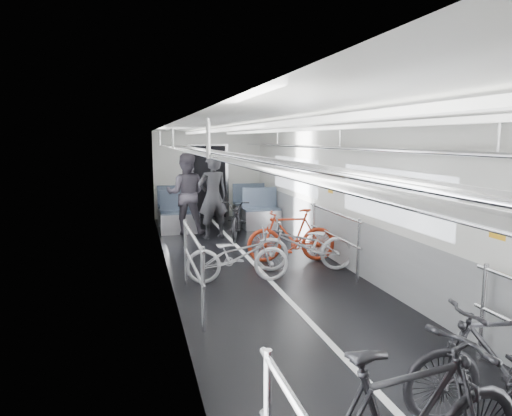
{
  "coord_description": "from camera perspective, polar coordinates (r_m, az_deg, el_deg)",
  "views": [
    {
      "loc": [
        -1.98,
        -5.66,
        2.2
      ],
      "look_at": [
        0.0,
        1.78,
        1.03
      ],
      "focal_mm": 32.0,
      "sensor_mm": 36.0,
      "label": 1
    }
  ],
  "objects": [
    {
      "name": "bike_aisle",
      "position": [
        10.17,
        -2.35,
        -1.3
      ],
      "size": [
        1.05,
        1.77,
        0.88
      ],
      "primitive_type": "imported",
      "rotation": [
        0.0,
        0.0,
        -0.3
      ],
      "color": "black",
      "rests_on": "floor"
    },
    {
      "name": "bike_right_near",
      "position": [
        4.19,
        28.6,
        -16.4
      ],
      "size": [
        1.69,
        0.67,
        0.99
      ],
      "primitive_type": "imported",
      "rotation": [
        0.0,
        0.0,
        -1.7
      ],
      "color": "black",
      "rests_on": "floor"
    },
    {
      "name": "bike_right_mid",
      "position": [
        7.67,
        6.08,
        -4.61
      ],
      "size": [
        1.76,
        0.89,
        0.88
      ],
      "primitive_type": "imported",
      "rotation": [
        0.0,
        0.0,
        -1.76
      ],
      "color": "#B3B3B8",
      "rests_on": "floor"
    },
    {
      "name": "person_standing",
      "position": [
        10.09,
        -5.43,
        1.38
      ],
      "size": [
        0.75,
        0.57,
        1.85
      ],
      "primitive_type": "imported",
      "rotation": [
        0.0,
        0.0,
        3.35
      ],
      "color": "black",
      "rests_on": "floor"
    },
    {
      "name": "bike_left_far",
      "position": [
        7.05,
        -2.33,
        -5.98
      ],
      "size": [
        1.64,
        0.73,
        0.83
      ],
      "primitive_type": "imported",
      "rotation": [
        0.0,
        0.0,
        1.46
      ],
      "color": "silver",
      "rests_on": "floor"
    },
    {
      "name": "car_shell",
      "position": [
        7.77,
        0.0,
        0.74
      ],
      "size": [
        3.02,
        14.01,
        2.41
      ],
      "color": "black",
      "rests_on": "ground"
    },
    {
      "name": "bike_right_far",
      "position": [
        8.21,
        4.45,
        -3.44
      ],
      "size": [
        1.65,
        0.68,
        0.96
      ],
      "primitive_type": "imported",
      "rotation": [
        0.0,
        0.0,
        -1.72
      ],
      "color": "#AF2F15",
      "rests_on": "floor"
    },
    {
      "name": "person_seated",
      "position": [
        10.69,
        -8.75,
        1.78
      ],
      "size": [
        1.03,
        0.87,
        1.87
      ],
      "primitive_type": "imported",
      "rotation": [
        0.0,
        0.0,
        2.94
      ],
      "color": "#2D2930",
      "rests_on": "floor"
    }
  ]
}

